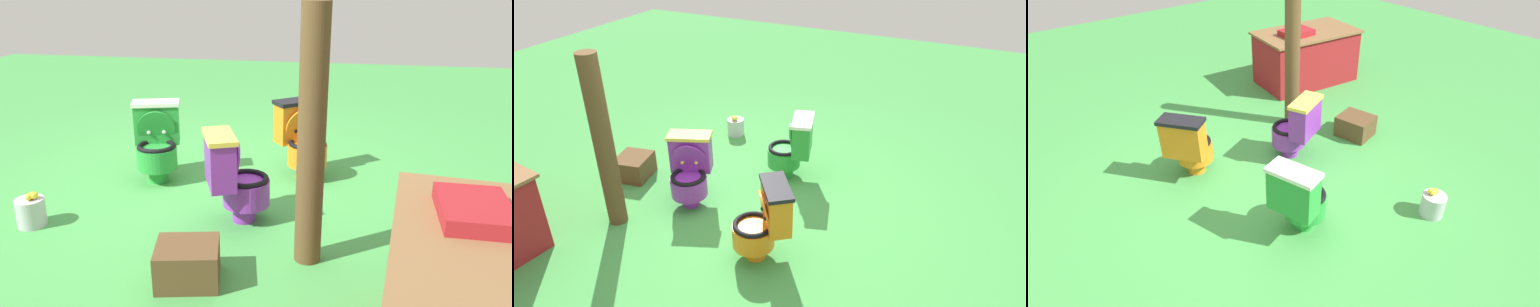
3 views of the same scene
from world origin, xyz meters
TOP-DOWN VIEW (x-y plane):
  - ground at (0.00, 0.00)m, footprint 14.00×14.00m
  - toilet_green at (-0.03, -0.66)m, footprint 0.59×0.52m
  - toilet_purple at (0.71, 0.25)m, footprint 0.56×0.61m
  - toilet_orange at (-0.35, 0.67)m, footprint 0.64×0.62m
  - wooden_post at (1.17, 0.86)m, footprint 0.18×0.18m
  - small_crate at (1.57, 0.14)m, footprint 0.43×0.46m
  - lemon_bucket at (1.06, -1.28)m, footprint 0.22×0.22m

SIDE VIEW (x-z plane):
  - ground at x=0.00m, z-range 0.00..0.00m
  - lemon_bucket at x=1.06m, z-range -0.02..0.26m
  - small_crate at x=1.57m, z-range 0.00..0.25m
  - toilet_green at x=-0.03m, z-range 0.01..0.74m
  - toilet_purple at x=0.71m, z-range 0.01..0.74m
  - toilet_orange at x=-0.35m, z-range 0.01..0.74m
  - wooden_post at x=1.17m, z-range 0.00..1.70m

